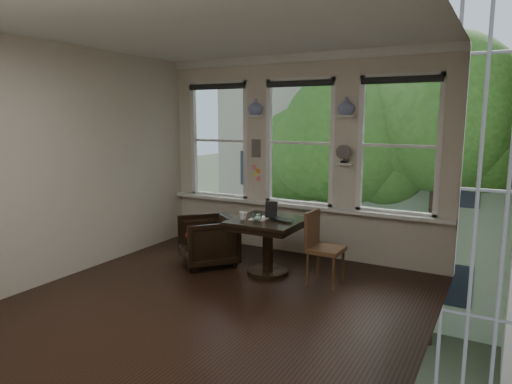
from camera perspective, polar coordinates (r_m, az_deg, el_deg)
The scene contains 25 objects.
ground at distance 5.38m, azimuth -4.59°, elevation -13.53°, with size 4.50×4.50×0.00m, color black.
ceiling at distance 5.03m, azimuth -5.07°, elevation 19.76°, with size 4.50×4.50×0.00m, color silver.
wall_back at distance 6.96m, azimuth 5.57°, elevation 4.48°, with size 4.50×4.50×0.00m, color beige.
wall_front at distance 3.38m, azimuth -26.54°, elevation -1.69°, with size 4.50×4.50×0.00m, color beige.
wall_left at distance 6.51m, azimuth -21.55°, elevation 3.53°, with size 4.50×4.50×0.00m, color beige.
wall_right at distance 4.19m, azimuth 21.72°, elevation 0.59°, with size 4.50×4.50×0.00m, color beige.
window_left at distance 7.64m, azimuth -4.49°, elevation 6.44°, with size 1.10×0.12×1.90m, color white, non-canonical shape.
window_center at distance 6.95m, azimuth 5.59°, elevation 6.13°, with size 1.10×0.12×1.90m, color white, non-canonical shape.
window_right at distance 6.51m, azimuth 17.44°, elevation 5.52°, with size 1.10×0.12×1.90m, color white, non-canonical shape.
shelf_left at distance 7.17m, azimuth -0.07°, elevation 9.47°, with size 0.26×0.16×0.03m, color white.
shelf_right at distance 6.58m, azimuth 11.17°, elevation 9.30°, with size 0.26×0.16×0.03m, color white.
intercom at distance 7.21m, azimuth 0.04°, elevation 5.50°, with size 0.14×0.06×0.28m, color #59544F.
sticky_notes at distance 7.25m, azimuth 0.06°, elevation 2.74°, with size 0.16×0.01×0.24m, color pink, non-canonical shape.
desk_fan at distance 6.59m, azimuth 10.96°, elevation 4.34°, with size 0.20×0.20×0.24m, color #59544F, non-canonical shape.
vase_left at distance 7.17m, azimuth -0.08°, elevation 10.58°, with size 0.24×0.24×0.25m, color white.
vase_right at distance 6.59m, azimuth 11.21°, elevation 10.51°, with size 0.24×0.24×0.25m, color white.
table at distance 6.13m, azimuth 1.48°, elevation -6.85°, with size 0.90×0.90×0.75m, color black, non-canonical shape.
armchair_left at distance 6.55m, azimuth -6.02°, elevation -6.09°, with size 0.74×0.76×0.69m, color black.
cushion_red at distance 6.53m, azimuth -6.03°, elevation -5.22°, with size 0.45×0.45×0.06m, color maroon.
side_chair_right at distance 5.81m, azimuth 8.72°, elevation -7.01°, with size 0.42×0.42×0.92m, color #473219, non-canonical shape.
laptop at distance 5.92m, azimuth 2.96°, elevation -3.57°, with size 0.35×0.23×0.03m, color black.
mug at distance 6.01m, azimuth -1.62°, elevation -3.00°, with size 0.11×0.11×0.10m, color white.
drinking_glass at distance 5.96m, azimuth 0.11°, elevation -3.09°, with size 0.13×0.13×0.11m, color white.
tablet at distance 6.12m, azimuth 1.93°, elevation -2.21°, with size 0.16×0.02×0.22m, color black.
papers at distance 6.09m, azimuth 0.49°, elevation -3.30°, with size 0.22×0.30×0.00m, color silver.
Camera 1 is at (2.76, -4.11, 2.09)m, focal length 32.00 mm.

